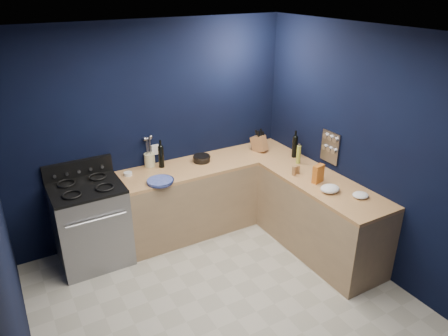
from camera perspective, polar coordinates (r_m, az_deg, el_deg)
floor at (r=4.44m, az=0.27°, el=-18.27°), size 3.50×3.50×0.02m
ceiling at (r=3.29m, az=0.37°, el=17.59°), size 3.50×3.50×0.02m
wall_back at (r=5.15m, az=-9.58°, el=4.82°), size 3.50×0.02×2.60m
wall_right at (r=4.73m, az=19.09°, el=1.97°), size 0.02×3.50×2.60m
wall_left at (r=3.30m, az=-27.64°, el=-9.81°), size 0.02×3.50×2.60m
wall_front at (r=2.59m, az=21.40°, el=-18.73°), size 3.50×0.02×2.60m
cab_back at (r=5.45m, az=-1.82°, el=-3.70°), size 2.30×0.63×0.86m
top_back at (r=5.26m, az=-1.89°, el=0.63°), size 2.30×0.63×0.04m
cab_right at (r=5.07m, az=12.89°, el=-6.72°), size 0.63×1.67×0.86m
top_right at (r=4.86m, az=13.38°, el=-2.17°), size 0.63×1.67×0.04m
gas_range at (r=4.99m, az=-17.54°, el=-7.42°), size 0.76×0.66×0.92m
oven_door at (r=4.74m, az=-16.62°, el=-9.33°), size 0.59×0.02×0.42m
cooktop at (r=4.77m, az=-18.26°, el=-2.56°), size 0.76×0.66×0.03m
backguard at (r=5.00m, az=-19.19°, el=-0.11°), size 0.76×0.06×0.20m
spice_panel at (r=5.11m, az=14.21°, el=2.76°), size 0.02×0.28×0.38m
wall_outlet at (r=5.21m, az=-9.33°, el=2.47°), size 0.09×0.02×0.13m
plate_stack at (r=4.76m, az=-8.67°, el=-1.80°), size 0.34×0.34×0.04m
ramekin at (r=5.01m, az=-12.89°, el=-0.78°), size 0.11×0.11×0.04m
utensil_crock at (r=5.18m, az=-10.05°, el=1.08°), size 0.15×0.15×0.16m
wine_bottle_back at (r=5.11m, az=-8.51°, el=1.51°), size 0.09×0.09×0.27m
lemon_basket at (r=5.25m, az=-3.04°, el=1.29°), size 0.25×0.25×0.08m
knife_block at (r=5.57m, az=4.79°, el=3.30°), size 0.18×0.26×0.25m
wine_bottle_right at (r=5.42m, az=9.57°, el=2.83°), size 0.07×0.07×0.27m
oil_bottle at (r=5.24m, az=10.07°, el=1.79°), size 0.06×0.06×0.23m
spice_jar_near at (r=4.94m, az=9.49°, el=-0.36°), size 0.06×0.06×0.11m
spice_jar_far at (r=5.00m, az=9.94°, el=-0.16°), size 0.06×0.06×0.10m
crouton_bag at (r=4.81m, az=12.65°, el=-0.76°), size 0.15×0.10×0.21m
towel_front at (r=4.64m, az=14.17°, el=-2.74°), size 0.25×0.22×0.08m
towel_end at (r=4.63m, az=18.02°, el=-3.52°), size 0.17×0.16×0.05m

